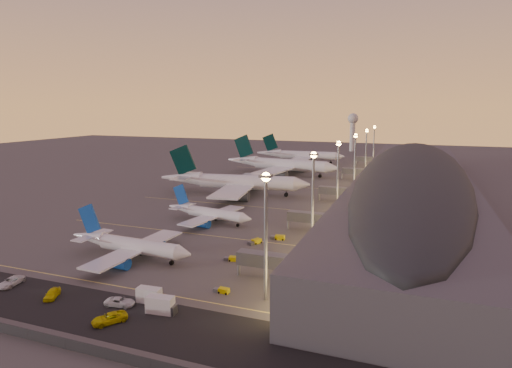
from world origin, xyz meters
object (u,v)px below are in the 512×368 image
object	(u,v)px
airliner_wide_mid	(280,164)
airliner_wide_far	(300,155)
baggage_tug_d	(255,242)
radar_tower	(353,126)
baggage_tug_a	(222,290)
catering_truck_b	(162,305)
airliner_narrow_north	(208,213)
catering_truck_a	(150,296)
airliner_wide_near	(234,182)
baggage_tug_c	(278,237)
airliner_narrow_south	(129,245)
service_van_b	(52,294)
baggage_tug_b	(232,259)
service_van_e	(120,302)
service_van_c	(11,282)
service_van_d	(109,318)

from	to	relation	value
airliner_wide_mid	airliner_wide_far	bearing A→B (deg)	100.54
baggage_tug_d	radar_tower	bearing A→B (deg)	28.49
radar_tower	baggage_tug_a	world-z (taller)	radar_tower
airliner_wide_mid	catering_truck_b	bearing A→B (deg)	-72.76
airliner_narrow_north	catering_truck_a	world-z (taller)	airliner_narrow_north
airliner_wide_near	baggage_tug_c	bearing A→B (deg)	-63.52
airliner_narrow_south	service_van_b	distance (m)	25.07
airliner_wide_far	baggage_tug_a	size ratio (longest dim) A/B	18.02
baggage_tug_b	radar_tower	bearing A→B (deg)	82.71
catering_truck_a	catering_truck_b	world-z (taller)	catering_truck_b
catering_truck_a	service_van_b	distance (m)	20.55
radar_tower	baggage_tug_d	bearing A→B (deg)	-87.55
airliner_narrow_north	airliner_wide_near	xyz separation A→B (m)	(-10.42, 45.10, 2.46)
service_van_e	service_van_b	bearing A→B (deg)	86.42
catering_truck_b	service_van_c	size ratio (longest dim) A/B	0.96
service_van_d	airliner_narrow_south	bearing A→B (deg)	155.91
catering_truck_b	airliner_wide_near	bearing A→B (deg)	100.38
service_van_b	radar_tower	bearing A→B (deg)	61.98
baggage_tug_b	airliner_wide_near	bearing A→B (deg)	103.76
airliner_narrow_south	airliner_wide_mid	xyz separation A→B (m)	(-4.91, 144.37, 2.28)
baggage_tug_a	service_van_d	distance (m)	22.98
airliner_wide_far	catering_truck_a	bearing A→B (deg)	-85.59
radar_tower	baggage_tug_c	size ratio (longest dim) A/B	7.45
baggage_tug_d	service_van_c	world-z (taller)	service_van_c
airliner_wide_far	catering_truck_a	xyz separation A→B (m)	(27.57, -218.66, -3.67)
airliner_narrow_north	catering_truck_a	size ratio (longest dim) A/B	6.18
catering_truck_b	service_van_e	xyz separation A→B (m)	(-9.23, -0.41, -0.70)
airliner_wide_far	baggage_tug_c	size ratio (longest dim) A/B	14.10
catering_truck_b	service_van_d	bearing A→B (deg)	-141.66
service_van_b	airliner_wide_far	bearing A→B (deg)	66.65
radar_tower	catering_truck_b	xyz separation A→B (m)	(9.59, -311.99, -20.37)
airliner_wide_mid	baggage_tug_c	size ratio (longest dim) A/B	15.79
baggage_tug_d	service_van_b	size ratio (longest dim) A/B	0.87
service_van_c	baggage_tug_d	bearing A→B (deg)	38.58
service_van_b	service_van_d	size ratio (longest dim) A/B	0.83
baggage_tug_a	service_van_e	xyz separation A→B (m)	(-16.03, -12.45, 0.35)
airliner_wide_mid	baggage_tug_a	size ratio (longest dim) A/B	20.18
airliner_wide_far	baggage_tug_b	size ratio (longest dim) A/B	15.83
baggage_tug_b	catering_truck_b	xyz separation A→B (m)	(-1.25, -29.86, 1.00)
airliner_narrow_north	baggage_tug_c	bearing A→B (deg)	-10.42
airliner_wide_near	baggage_tug_d	bearing A→B (deg)	-69.68
baggage_tug_b	baggage_tug_d	xyz separation A→B (m)	(0.59, 14.75, 0.07)
baggage_tug_c	service_van_d	size ratio (longest dim) A/B	0.70
airliner_wide_near	service_van_e	xyz separation A→B (m)	(22.14, -106.19, -4.75)
service_van_b	baggage_tug_a	bearing A→B (deg)	-0.54
service_van_b	catering_truck_a	bearing A→B (deg)	-10.33
baggage_tug_a	service_van_e	size ratio (longest dim) A/B	0.59
airliner_wide_near	airliner_wide_far	world-z (taller)	airliner_wide_near
airliner_wide_near	baggage_tug_b	size ratio (longest dim) A/B	17.35
baggage_tug_d	baggage_tug_b	bearing A→B (deg)	-156.26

